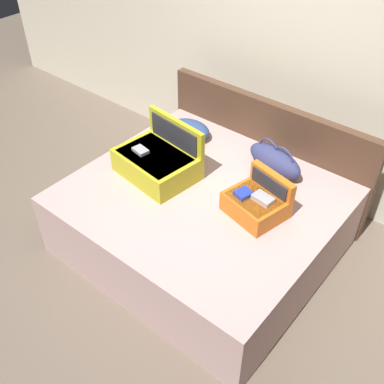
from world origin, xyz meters
TOP-DOWN VIEW (x-y plane):
  - ground_plane at (0.00, 0.00)m, footprint 12.00×12.00m
  - back_wall at (0.00, 1.65)m, footprint 8.00×0.10m
  - bed at (0.00, 0.40)m, footprint 1.93×1.72m
  - headboard at (0.00, 1.30)m, footprint 1.96×0.08m
  - hard_case_large at (-0.43, 0.37)m, footprint 0.65×0.52m
  - hard_case_medium at (0.42, 0.48)m, footprint 0.46×0.42m
  - duffel_bag at (0.26, 0.98)m, footprint 0.53×0.29m
  - pillow_near_headboard at (-0.58, 0.93)m, footprint 0.43×0.34m

SIDE VIEW (x-z plane):
  - ground_plane at x=0.00m, z-range 0.00..0.00m
  - bed at x=0.00m, z-range 0.00..0.56m
  - headboard at x=0.00m, z-range 0.00..0.95m
  - pillow_near_headboard at x=-0.58m, z-range 0.56..0.71m
  - hard_case_medium at x=0.42m, z-range 0.52..0.81m
  - duffel_bag at x=0.26m, z-range 0.54..0.80m
  - hard_case_large at x=-0.43m, z-range 0.48..0.89m
  - back_wall at x=0.00m, z-range 0.00..2.60m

